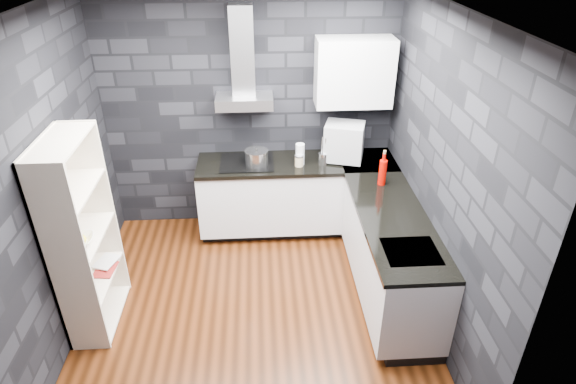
{
  "coord_description": "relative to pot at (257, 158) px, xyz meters",
  "views": [
    {
      "loc": [
        0.1,
        -3.47,
        3.26
      ],
      "look_at": [
        0.35,
        0.45,
        1.0
      ],
      "focal_mm": 30.0,
      "sensor_mm": 36.0,
      "label": 1
    }
  ],
  "objects": [
    {
      "name": "counter_back_cab",
      "position": [
        0.44,
        0.06,
        -0.5
      ],
      "size": [
        2.2,
        0.6,
        0.76
      ],
      "primitive_type": "cube",
      "color": "silver",
      "rests_on": "ground"
    },
    {
      "name": "wall_back",
      "position": [
        -0.06,
        0.38,
        0.37
      ],
      "size": [
        3.2,
        0.05,
        2.7
      ],
      "primitive_type": "cube",
      "color": "black",
      "rests_on": "ground"
    },
    {
      "name": "cooktop",
      "position": [
        -0.11,
        0.06,
        -0.08
      ],
      "size": [
        0.58,
        0.5,
        0.01
      ],
      "primitive_type": "cube",
      "color": "black",
      "rests_on": "counter_back_top"
    },
    {
      "name": "book_second",
      "position": [
        -1.49,
        -1.06,
        -0.39
      ],
      "size": [
        0.17,
        0.08,
        0.23
      ],
      "primitive_type": "imported",
      "rotation": [
        0.0,
        0.0,
        -0.35
      ],
      "color": "#B2B2B2",
      "rests_on": "bookshelf"
    },
    {
      "name": "ceiling",
      "position": [
        -0.06,
        -1.24,
        1.72
      ],
      "size": [
        3.2,
        3.2,
        0.0
      ],
      "primitive_type": "plane",
      "rotation": [
        3.14,
        0.0,
        0.0
      ],
      "color": "silver"
    },
    {
      "name": "pot",
      "position": [
        0.0,
        0.0,
        0.0
      ],
      "size": [
        0.3,
        0.3,
        0.15
      ],
      "primitive_type": "cylinder",
      "rotation": [
        0.0,
        0.0,
        0.22
      ],
      "color": "silver",
      "rests_on": "cooktop"
    },
    {
      "name": "utensil_crock",
      "position": [
        0.72,
        -0.02,
        -0.02
      ],
      "size": [
        0.12,
        0.12,
        0.13
      ],
      "primitive_type": "cylinder",
      "rotation": [
        0.0,
        0.0,
        0.26
      ],
      "color": "silver",
      "rests_on": "counter_back_top"
    },
    {
      "name": "counter_corner_top",
      "position": [
        1.24,
        0.06,
        -0.1
      ],
      "size": [
        0.62,
        0.62,
        0.04
      ],
      "primitive_type": "cube",
      "color": "black",
      "rests_on": "counter_right_cab"
    },
    {
      "name": "sink_rim",
      "position": [
        1.24,
        -1.64,
        -0.09
      ],
      "size": [
        0.44,
        0.4,
        0.01
      ],
      "primitive_type": "cube",
      "color": "#AFAFB4",
      "rests_on": "counter_right_top"
    },
    {
      "name": "upper_cabinet",
      "position": [
        1.04,
        0.18,
        0.87
      ],
      "size": [
        0.8,
        0.35,
        0.7
      ],
      "primitive_type": "cube",
      "color": "silver",
      "rests_on": "wall_back"
    },
    {
      "name": "counter_back_top",
      "position": [
        0.44,
        0.05,
        -0.1
      ],
      "size": [
        2.2,
        0.62,
        0.04
      ],
      "primitive_type": "cube",
      "color": "black",
      "rests_on": "counter_back_cab"
    },
    {
      "name": "glass_vase",
      "position": [
        0.47,
        -0.01,
        0.03
      ],
      "size": [
        0.1,
        0.1,
        0.24
      ],
      "primitive_type": "cylinder",
      "rotation": [
        0.0,
        0.0,
        0.03
      ],
      "color": "white",
      "rests_on": "counter_back_top"
    },
    {
      "name": "appliance_garage",
      "position": [
        0.96,
        0.06,
        0.14
      ],
      "size": [
        0.48,
        0.42,
        0.41
      ],
      "primitive_type": "cube",
      "rotation": [
        0.0,
        0.0,
        -0.29
      ],
      "color": "#A1A3A8",
      "rests_on": "counter_back_top"
    },
    {
      "name": "toekick_right",
      "position": [
        1.28,
        -1.14,
        -0.93
      ],
      "size": [
        0.5,
        1.78,
        0.1
      ],
      "primitive_type": "cube",
      "color": "black",
      "rests_on": "ground"
    },
    {
      "name": "counter_right_cab",
      "position": [
        1.24,
        -1.14,
        -0.5
      ],
      "size": [
        0.6,
        1.8,
        0.76
      ],
      "primitive_type": "cube",
      "color": "silver",
      "rests_on": "ground"
    },
    {
      "name": "storage_jar",
      "position": [
        0.46,
        -0.05,
        -0.03
      ],
      "size": [
        0.1,
        0.1,
        0.11
      ],
      "primitive_type": "cylinder",
      "rotation": [
        0.0,
        0.0,
        -0.14
      ],
      "color": "tan",
      "rests_on": "counter_back_top"
    },
    {
      "name": "hood_chimney",
      "position": [
        -0.11,
        0.26,
        1.09
      ],
      "size": [
        0.24,
        0.2,
        0.9
      ],
      "primitive_type": "cube",
      "color": "#AFAFB4",
      "rests_on": "hood_body"
    },
    {
      "name": "fruit_bowl",
      "position": [
        -1.48,
        -1.37,
        -0.05
      ],
      "size": [
        0.27,
        0.27,
        0.06
      ],
      "primitive_type": "imported",
      "rotation": [
        0.0,
        0.0,
        0.11
      ],
      "color": "white",
      "rests_on": "bookshelf"
    },
    {
      "name": "wall_right",
      "position": [
        1.57,
        -1.24,
        0.37
      ],
      "size": [
        0.05,
        3.2,
        2.7
      ],
      "primitive_type": "cube",
      "color": "black",
      "rests_on": "ground"
    },
    {
      "name": "toekick_back",
      "position": [
        0.44,
        0.1,
        -0.93
      ],
      "size": [
        2.18,
        0.5,
        0.1
      ],
      "primitive_type": "cube",
      "color": "black",
      "rests_on": "ground"
    },
    {
      "name": "counter_right_top",
      "position": [
        1.23,
        -1.14,
        -0.1
      ],
      "size": [
        0.62,
        1.8,
        0.04
      ],
      "primitive_type": "cube",
      "color": "black",
      "rests_on": "counter_right_cab"
    },
    {
      "name": "hood_body",
      "position": [
        -0.11,
        0.19,
        0.58
      ],
      "size": [
        0.6,
        0.34,
        0.12
      ],
      "primitive_type": "cube",
      "color": "#AFAFB4",
      "rests_on": "wall_back"
    },
    {
      "name": "wall_left",
      "position": [
        -1.68,
        -1.24,
        0.37
      ],
      "size": [
        0.05,
        3.2,
        2.7
      ],
      "primitive_type": "cube",
      "color": "black",
      "rests_on": "ground"
    },
    {
      "name": "ground",
      "position": [
        -0.06,
        -1.24,
        -0.98
      ],
      "size": [
        3.2,
        3.2,
        0.0
      ],
      "primitive_type": "plane",
      "color": "#471F0B"
    },
    {
      "name": "wall_front",
      "position": [
        -0.06,
        -2.87,
        0.37
      ],
      "size": [
        3.2,
        0.05,
        2.7
      ],
      "primitive_type": "cube",
      "color": "black",
      "rests_on": "ground"
    },
    {
      "name": "red_bottle",
      "position": [
        1.26,
        -0.51,
        0.05
      ],
      "size": [
        0.08,
        0.08,
        0.26
      ],
      "primitive_type": "cylinder",
      "rotation": [
        0.0,
        0.0,
        0.07
      ],
      "color": "#A10600",
      "rests_on": "counter_right_top"
    },
    {
      "name": "book_red",
      "position": [
        -1.49,
        -1.17,
        -0.41
      ],
      "size": [
        0.18,
        0.04,
        0.24
      ],
      "primitive_type": "imported",
      "rotation": [
        0.0,
        0.0,
        -0.1
      ],
      "color": "maroon",
      "rests_on": "bookshelf"
    },
    {
      "name": "bookshelf",
      "position": [
        -1.48,
        -1.28,
        -0.08
      ],
      "size": [
        0.43,
        0.83,
        1.8
      ],
      "primitive_type": "cube",
      "rotation": [
        0.0,
        0.0,
        0.11
      ],
      "color": "beige",
      "rests_on": "ground"
    }
  ]
}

